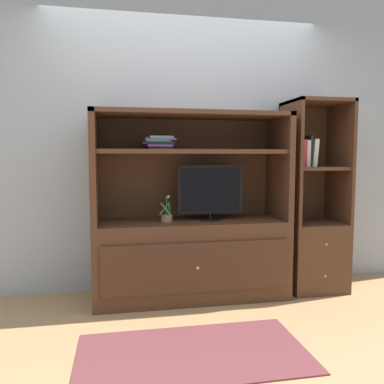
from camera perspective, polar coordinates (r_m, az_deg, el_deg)
The scene contains 9 objects.
ground_plane at distance 3.19m, azimuth 1.22°, elevation -17.41°, with size 8.00×8.00×0.00m, color tan.
painted_rear_wall at distance 3.69m, azimuth -1.17°, elevation 7.88°, with size 6.00×0.10×2.80m, color #9EA8B2.
area_rug at distance 2.63m, azimuth 0.13°, elevation -22.53°, with size 1.43×0.76×0.01m, color brown.
media_console at distance 3.42m, azimuth -0.18°, elevation -6.91°, with size 1.66×0.58×1.60m.
tv_monitor at distance 3.38m, azimuth 2.69°, elevation 0.05°, with size 0.57×0.20×0.47m.
potted_plant at distance 3.31m, azimuth -3.73°, elevation -3.67°, with size 0.11×0.11×0.22m.
magazine_stack at distance 3.31m, azimuth -5.02°, elevation 7.18°, with size 0.27×0.33×0.11m.
bookshelf_tall at distance 3.79m, azimuth 17.22°, elevation -5.26°, with size 0.52×0.49×1.73m.
upright_book_row at distance 3.68m, azimuth 16.17°, elevation 5.49°, with size 0.19×0.18×0.28m.
Camera 1 is at (-0.61, -2.88, 1.23)m, focal length 36.44 mm.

